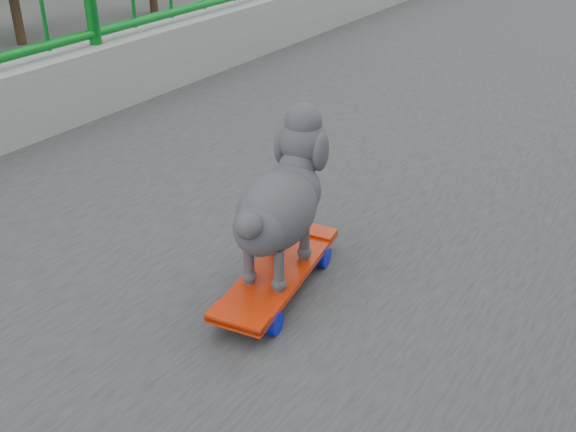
# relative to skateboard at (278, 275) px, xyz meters

# --- Properties ---
(skateboard) EXTENTS (0.25, 0.55, 0.07)m
(skateboard) POSITION_rel_skateboard_xyz_m (0.00, 0.00, 0.00)
(skateboard) COLOR red
(skateboard) RESTS_ON footbridge
(poodle) EXTENTS (0.25, 0.46, 0.39)m
(poodle) POSITION_rel_skateboard_xyz_m (-0.00, 0.02, 0.23)
(poodle) COLOR #312E34
(poodle) RESTS_ON skateboard
(car_1) EXTENTS (1.70, 4.88, 1.61)m
(car_1) POSITION_rel_skateboard_xyz_m (-9.36, 11.81, -6.25)
(car_1) COLOR black
(car_1) RESTS_ON ground
(car_5) EXTENTS (1.53, 4.39, 1.45)m
(car_5) POSITION_rel_skateboard_xyz_m (-6.16, 13.25, -6.33)
(car_5) COLOR black
(car_5) RESTS_ON ground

